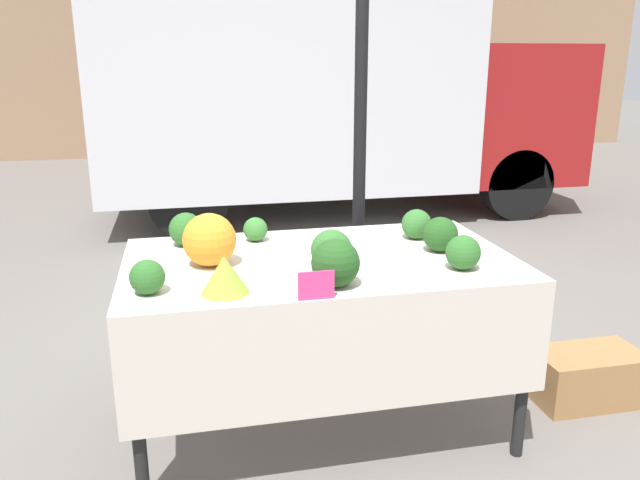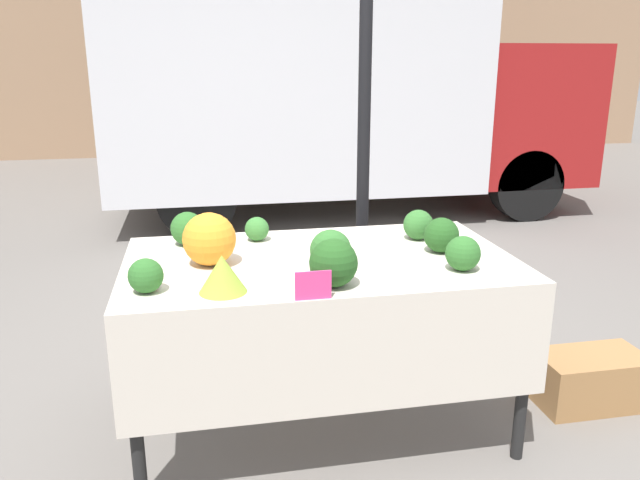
% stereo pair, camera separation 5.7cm
% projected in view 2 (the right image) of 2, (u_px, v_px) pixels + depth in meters
% --- Properties ---
extents(ground_plane, '(40.00, 40.00, 0.00)m').
position_uv_depth(ground_plane, '(320.00, 422.00, 2.88)').
color(ground_plane, slate).
extents(tent_pole, '(0.07, 0.07, 2.29)m').
position_uv_depth(tent_pole, '(364.00, 148.00, 3.42)').
color(tent_pole, black).
rests_on(tent_pole, ground_plane).
extents(parked_truck, '(4.93, 2.21, 2.31)m').
position_uv_depth(parked_truck, '(331.00, 94.00, 6.68)').
color(parked_truck, silver).
rests_on(parked_truck, ground_plane).
extents(market_table, '(1.64, 0.95, 0.80)m').
position_uv_depth(market_table, '(323.00, 284.00, 2.62)').
color(market_table, beige).
rests_on(market_table, ground_plane).
extents(orange_cauliflower, '(0.22, 0.22, 0.22)m').
position_uv_depth(orange_cauliflower, '(209.00, 239.00, 2.54)').
color(orange_cauliflower, orange).
rests_on(orange_cauliflower, market_table).
extents(romanesco_head, '(0.18, 0.18, 0.14)m').
position_uv_depth(romanesco_head, '(222.00, 274.00, 2.25)').
color(romanesco_head, '#93B238').
rests_on(romanesco_head, market_table).
extents(broccoli_head_0, '(0.18, 0.18, 0.18)m').
position_uv_depth(broccoli_head_0, '(333.00, 263.00, 2.30)').
color(broccoli_head_0, '#23511E').
rests_on(broccoli_head_0, market_table).
extents(broccoli_head_1, '(0.14, 0.14, 0.14)m').
position_uv_depth(broccoli_head_1, '(463.00, 253.00, 2.49)').
color(broccoli_head_1, '#2D6628').
rests_on(broccoli_head_1, market_table).
extents(broccoli_head_2, '(0.13, 0.13, 0.13)m').
position_uv_depth(broccoli_head_2, '(146.00, 276.00, 2.25)').
color(broccoli_head_2, '#2D6628').
rests_on(broccoli_head_2, market_table).
extents(broccoli_head_3, '(0.15, 0.15, 0.15)m').
position_uv_depth(broccoli_head_3, '(441.00, 235.00, 2.72)').
color(broccoli_head_3, '#23511E').
rests_on(broccoli_head_3, market_table).
extents(broccoli_head_4, '(0.17, 0.17, 0.17)m').
position_uv_depth(broccoli_head_4, '(331.00, 250.00, 2.48)').
color(broccoli_head_4, '#336B2D').
rests_on(broccoli_head_4, market_table).
extents(broccoli_head_5, '(0.15, 0.15, 0.15)m').
position_uv_depth(broccoli_head_5, '(187.00, 229.00, 2.83)').
color(broccoli_head_5, '#2D6628').
rests_on(broccoli_head_5, market_table).
extents(broccoli_head_6, '(0.11, 0.11, 0.11)m').
position_uv_depth(broccoli_head_6, '(257.00, 229.00, 2.90)').
color(broccoli_head_6, '#387533').
rests_on(broccoli_head_6, market_table).
extents(broccoli_head_7, '(0.14, 0.14, 0.14)m').
position_uv_depth(broccoli_head_7, '(418.00, 225.00, 2.92)').
color(broccoli_head_7, '#336B2D').
rests_on(broccoli_head_7, market_table).
extents(price_sign, '(0.13, 0.01, 0.11)m').
position_uv_depth(price_sign, '(313.00, 285.00, 2.19)').
color(price_sign, '#E53D84').
rests_on(price_sign, market_table).
extents(produce_crate, '(0.52, 0.29, 0.25)m').
position_uv_depth(produce_crate, '(590.00, 379.00, 3.01)').
color(produce_crate, '#9E7042').
rests_on(produce_crate, ground_plane).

